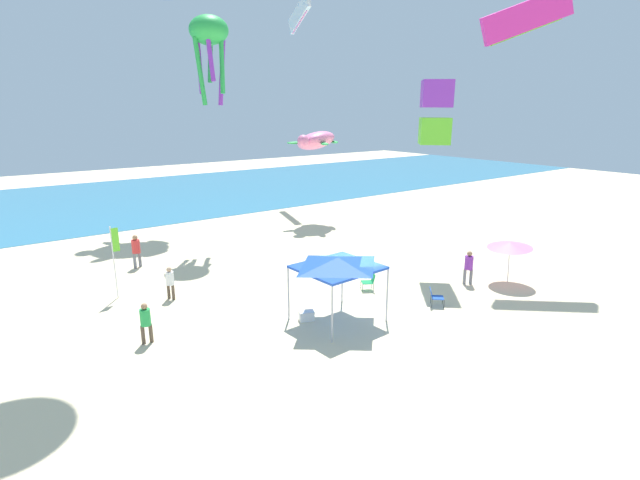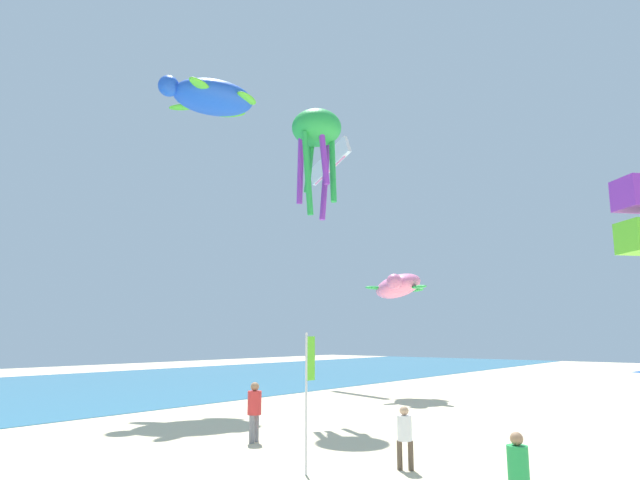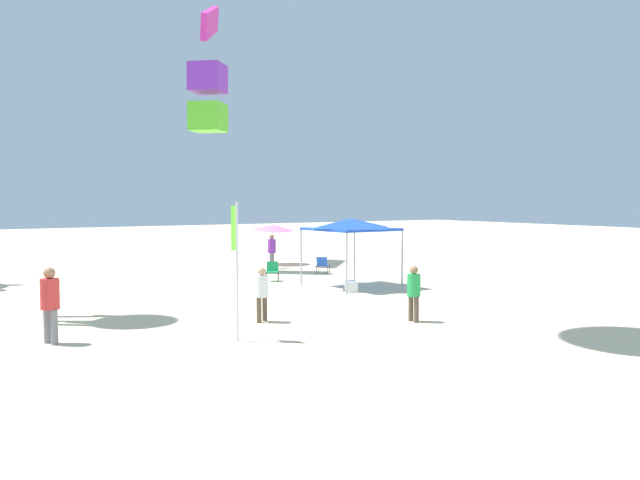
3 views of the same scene
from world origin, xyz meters
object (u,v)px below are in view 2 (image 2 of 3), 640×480
Objects in this scene: person_by_tent at (254,407)px; kite_octopus_green at (317,134)px; kite_turtle_blue at (211,97)px; banner_flag at (308,387)px; person_beachcomber at (405,432)px; kite_box_purple at (640,215)px; person_near_umbrella at (518,470)px; kite_turtle_pink at (398,286)px; kite_parafoil_white at (329,162)px.

kite_octopus_green reaches higher than person_by_tent.
kite_turtle_blue reaches higher than person_by_tent.
banner_flag is 1.84× the size of person_by_tent.
person_by_tent is 5.63m from person_beachcomber.
kite_turtle_blue is at bearing 61.91° from kite_box_purple.
person_beachcomber is (2.25, 3.70, -0.02)m from person_near_umbrella.
kite_turtle_pink is at bearing 173.41° from person_by_tent.
kite_turtle_pink reaches higher than banner_flag.
person_beachcomber is 0.32× the size of kite_parafoil_white.
kite_turtle_pink reaches higher than person_beachcomber.
person_by_tent is 13.48m from kite_octopus_green.
kite_box_purple is at bearing -173.25° from person_near_umbrella.
kite_box_purple is (15.43, -0.13, 7.39)m from person_near_umbrella.
kite_turtle_blue is 1.19× the size of kite_parafoil_white.
kite_box_purple is 0.74× the size of kite_turtle_pink.
kite_box_purple is at bearing 57.67° from kite_turtle_pink.
kite_parafoil_white is at bearing 36.85° from banner_flag.
person_by_tent is at bearing -11.88° from kite_turtle_pink.
kite_box_purple is at bearing -20.00° from banner_flag.
kite_turtle_pink is at bearing 94.38° from person_beachcomber.
kite_turtle_blue is 1.81× the size of kite_box_purple.
person_by_tent reaches higher than person_near_umbrella.
kite_octopus_green is at bearing 112.14° from kite_turtle_blue.
kite_turtle_blue is (8.54, 19.66, 15.94)m from person_near_umbrella.
kite_octopus_green is (0.04, -7.82, -4.07)m from kite_turtle_blue.
person_by_tent is 0.32× the size of kite_turtle_blue.
kite_turtle_pink is (8.54, 0.87, -6.60)m from kite_octopus_green.
banner_flag is 22.16m from kite_turtle_blue.
person_near_umbrella is 17.11m from kite_box_purple.
kite_parafoil_white is at bearing -142.53° from kite_turtle_pink.
person_beachcomber is at bearing -114.13° from person_near_umbrella.
person_by_tent is 17.65m from kite_box_purple.
kite_turtle_blue is at bearing 110.82° from kite_parafoil_white.
person_by_tent is at bearing -97.19° from person_near_umbrella.
person_by_tent is (2.40, 9.32, 0.15)m from person_near_umbrella.
kite_parafoil_white reaches higher than kite_box_purple.
kite_turtle_blue is (8.18, 14.31, 14.81)m from banner_flag.
person_by_tent is at bearing 81.12° from kite_turtle_blue.
banner_flag is at bearing -1.11° from kite_turtle_pink.
person_by_tent is at bearing 62.94° from banner_flag.
kite_octopus_green reaches higher than kite_box_purple.
person_by_tent reaches higher than person_beachcomber.
kite_turtle_blue reaches higher than kite_box_purple.
kite_octopus_green reaches higher than person_beachcomber.
kite_parafoil_white is 23.82m from kite_box_purple.
kite_turtle_blue reaches higher than banner_flag.
person_beachcomber is 0.30× the size of kite_octopus_green.
person_beachcomber is 15.59m from kite_box_purple.
person_beachcomber is 18.17m from kite_turtle_pink.
person_by_tent is (2.03, 3.97, -0.97)m from banner_flag.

